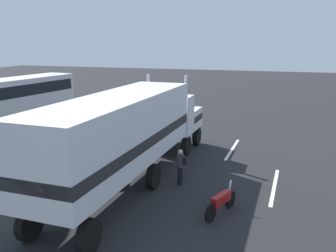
% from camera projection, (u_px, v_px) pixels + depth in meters
% --- Properties ---
extents(ground_plane, '(120.00, 120.00, 0.00)m').
position_uv_depth(ground_plane, '(172.00, 148.00, 21.74)').
color(ground_plane, '#232326').
extents(lane_stripe_near, '(4.40, 0.32, 0.01)m').
position_uv_depth(lane_stripe_near, '(232.00, 149.00, 21.51)').
color(lane_stripe_near, silver).
rests_on(lane_stripe_near, ground_plane).
extents(lane_stripe_mid, '(4.40, 0.33, 0.01)m').
position_uv_depth(lane_stripe_mid, '(274.00, 186.00, 16.01)').
color(lane_stripe_mid, silver).
rests_on(lane_stripe_mid, ground_plane).
extents(semi_truck, '(14.25, 3.02, 4.50)m').
position_uv_depth(semi_truck, '(130.00, 130.00, 15.72)').
color(semi_truck, white).
rests_on(semi_truck, ground_plane).
extents(person_bystander, '(0.34, 0.45, 1.63)m').
position_uv_depth(person_bystander, '(181.00, 165.00, 16.06)').
color(person_bystander, black).
rests_on(person_bystander, ground_plane).
extents(parked_bus, '(11.23, 3.89, 3.40)m').
position_uv_depth(parked_bus, '(16.00, 95.00, 28.87)').
color(parked_bus, silver).
rests_on(parked_bus, ground_plane).
extents(motorcycle, '(2.01, 0.83, 1.12)m').
position_uv_depth(motorcycle, '(221.00, 202.00, 13.36)').
color(motorcycle, black).
rests_on(motorcycle, ground_plane).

